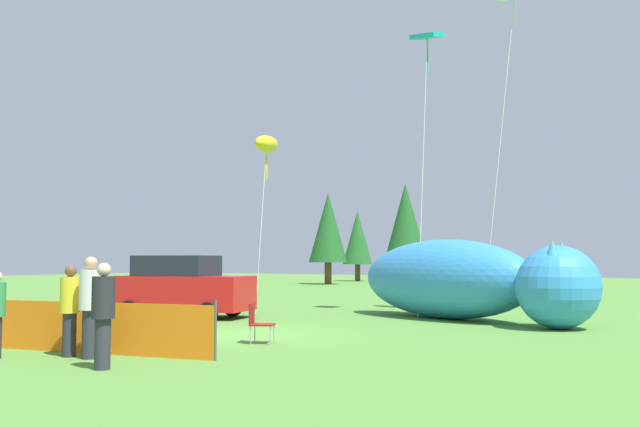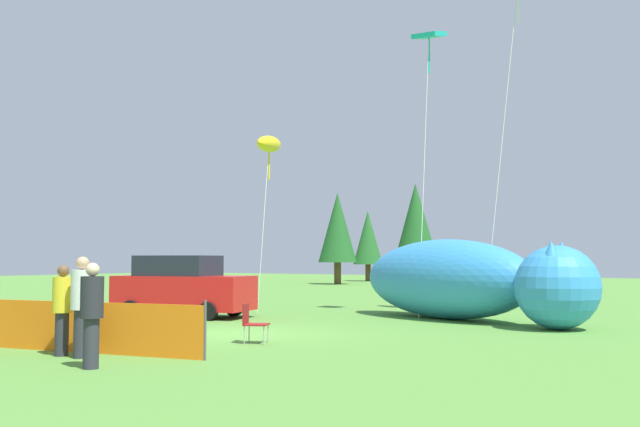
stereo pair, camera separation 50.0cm
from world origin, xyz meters
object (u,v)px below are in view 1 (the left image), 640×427
(spectator_in_red_shirt, at_px, (70,307))
(folding_chair, at_px, (258,321))
(spectator_in_white_shirt, at_px, (103,311))
(spectator_in_green_shirt, at_px, (90,303))
(kite_teal_diamond, at_px, (427,42))
(parked_car, at_px, (181,287))
(kite_yellow_hero, at_px, (267,144))
(inflatable_cat, at_px, (462,283))

(spectator_in_red_shirt, bearing_deg, folding_chair, 62.80)
(folding_chair, distance_m, spectator_in_white_shirt, 4.41)
(spectator_in_green_shirt, bearing_deg, folding_chair, 70.28)
(kite_teal_diamond, bearing_deg, spectator_in_green_shirt, -96.91)
(spectator_in_red_shirt, distance_m, kite_teal_diamond, 15.56)
(parked_car, relative_size, kite_yellow_hero, 0.71)
(folding_chair, distance_m, kite_teal_diamond, 12.84)
(kite_teal_diamond, bearing_deg, inflatable_cat, -40.23)
(folding_chair, distance_m, inflatable_cat, 8.28)
(folding_chair, height_order, kite_yellow_hero, kite_yellow_hero)
(inflatable_cat, bearing_deg, spectator_in_white_shirt, -75.17)
(inflatable_cat, distance_m, kite_yellow_hero, 8.81)
(spectator_in_green_shirt, bearing_deg, parked_car, 121.37)
(parked_car, relative_size, kite_teal_diamond, 0.48)
(kite_teal_diamond, bearing_deg, kite_yellow_hero, -167.16)
(spectator_in_white_shirt, xyz_separation_m, spectator_in_red_shirt, (-1.77, 0.79, -0.03))
(spectator_in_green_shirt, relative_size, spectator_in_white_shirt, 1.06)
(spectator_in_white_shirt, height_order, kite_yellow_hero, kite_yellow_hero)
(parked_car, bearing_deg, spectator_in_white_shirt, -68.47)
(folding_chair, bearing_deg, parked_car, 120.48)
(kite_yellow_hero, bearing_deg, inflatable_cat, -0.49)
(folding_chair, xyz_separation_m, kite_teal_diamond, (0.29, 9.40, 8.75))
(parked_car, bearing_deg, spectator_in_green_shirt, -71.78)
(parked_car, bearing_deg, kite_yellow_hero, 64.89)
(inflatable_cat, height_order, spectator_in_white_shirt, inflatable_cat)
(parked_car, distance_m, kite_yellow_hero, 6.27)
(parked_car, height_order, kite_yellow_hero, kite_yellow_hero)
(parked_car, distance_m, folding_chair, 7.66)
(parked_car, xyz_separation_m, spectator_in_white_shirt, (6.13, -8.86, 0.02))
(kite_teal_diamond, xyz_separation_m, kite_yellow_hero, (-5.72, -1.30, -3.23))
(inflatable_cat, bearing_deg, spectator_in_red_shirt, -84.00)
(folding_chair, xyz_separation_m, spectator_in_white_shirt, (-0.07, -4.39, 0.48))
(parked_car, distance_m, spectator_in_white_shirt, 10.77)
(parked_car, relative_size, spectator_in_green_shirt, 2.45)
(parked_car, xyz_separation_m, kite_teal_diamond, (6.49, 4.93, 8.29))
(parked_car, xyz_separation_m, kite_yellow_hero, (0.77, 3.62, 5.06))
(parked_car, relative_size, spectator_in_red_shirt, 2.67)
(parked_car, height_order, inflatable_cat, inflatable_cat)
(spectator_in_red_shirt, relative_size, kite_yellow_hero, 0.27)
(parked_car, distance_m, inflatable_cat, 8.85)
(kite_teal_diamond, bearing_deg, parked_car, -142.79)
(spectator_in_white_shirt, bearing_deg, kite_teal_diamond, 88.50)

